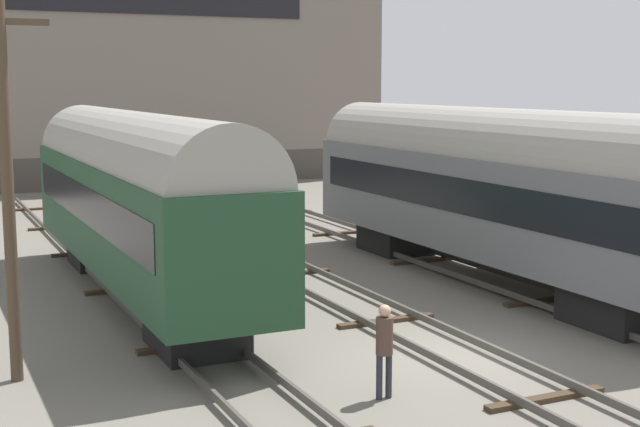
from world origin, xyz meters
TOP-DOWN VIEW (x-y plane):
  - ground_plane at (0.00, 0.00)m, footprint 200.00×200.00m
  - track_left at (-4.87, 0.00)m, footprint 2.60×60.00m
  - track_middle at (0.00, 0.00)m, footprint 2.60×60.00m
  - track_right at (4.87, 0.00)m, footprint 2.60×60.00m
  - train_car_green at (-4.87, 7.93)m, footprint 2.85×15.63m
  - train_car_grey at (4.87, 5.70)m, footprint 2.89×16.44m
  - bench at (7.41, 4.48)m, footprint 1.40×0.40m
  - person_worker at (-2.63, -1.60)m, footprint 0.32×0.32m
  - utility_pole at (-8.69, 2.36)m, footprint 1.80×0.24m
  - warehouse_building at (-1.85, 40.71)m, footprint 37.50×13.81m

SIDE VIEW (x-z plane):
  - ground_plane at x=0.00m, z-range 0.00..0.00m
  - track_left at x=-4.87m, z-range 0.01..0.27m
  - track_middle at x=0.00m, z-range 0.01..0.27m
  - track_right at x=4.87m, z-range 0.01..0.27m
  - person_worker at x=-2.63m, z-range 0.19..1.98m
  - bench at x=7.41m, z-range 1.15..2.06m
  - train_car_green at x=-4.87m, z-range 0.36..5.44m
  - train_car_grey at x=4.87m, z-range 0.36..5.48m
  - utility_pole at x=-8.69m, z-range 0.16..8.06m
  - warehouse_building at x=-1.85m, z-range 0.00..18.49m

